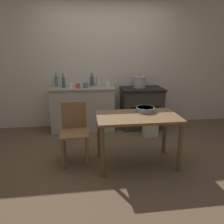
# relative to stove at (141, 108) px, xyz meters

# --- Properties ---
(ground_plane) EXTENTS (14.00, 14.00, 0.00)m
(ground_plane) POSITION_rel_stove_xyz_m (-0.71, -1.27, -0.42)
(ground_plane) COLOR brown
(wall_back) EXTENTS (8.00, 0.07, 2.55)m
(wall_back) POSITION_rel_stove_xyz_m (-0.71, 0.32, 0.86)
(wall_back) COLOR beige
(wall_back) RESTS_ON ground_plane
(counter_cabinet) EXTENTS (1.26, 0.53, 0.87)m
(counter_cabinet) POSITION_rel_stove_xyz_m (-1.20, 0.03, 0.02)
(counter_cabinet) COLOR #B2A893
(counter_cabinet) RESTS_ON ground_plane
(stove) EXTENTS (0.84, 0.60, 0.83)m
(stove) POSITION_rel_stove_xyz_m (0.00, 0.00, 0.00)
(stove) COLOR #38332D
(stove) RESTS_ON ground_plane
(work_table) EXTENTS (1.12, 0.65, 0.73)m
(work_table) POSITION_rel_stove_xyz_m (-0.45, -1.47, 0.20)
(work_table) COLOR brown
(work_table) RESTS_ON ground_plane
(chair) EXTENTS (0.41, 0.41, 0.87)m
(chair) POSITION_rel_stove_xyz_m (-1.32, -1.25, 0.06)
(chair) COLOR olive
(chair) RESTS_ON ground_plane
(flour_sack) EXTENTS (0.26, 0.18, 0.41)m
(flour_sack) POSITION_rel_stove_xyz_m (0.05, -0.50, -0.21)
(flour_sack) COLOR beige
(flour_sack) RESTS_ON ground_plane
(stock_pot) EXTENTS (0.26, 0.26, 0.25)m
(stock_pot) POSITION_rel_stove_xyz_m (-0.05, 0.05, 0.53)
(stock_pot) COLOR #A8A8AD
(stock_pot) RESTS_ON stove
(mixing_bowl_large) EXTENTS (0.26, 0.26, 0.07)m
(mixing_bowl_large) POSITION_rel_stove_xyz_m (-0.30, -1.31, 0.35)
(mixing_bowl_large) COLOR #93A8B2
(mixing_bowl_large) RESTS_ON work_table
(bottle_far_left) EXTENTS (0.07, 0.07, 0.21)m
(bottle_far_left) POSITION_rel_stove_xyz_m (-0.85, 0.21, 0.53)
(bottle_far_left) COLOR silver
(bottle_far_left) RESTS_ON counter_cabinet
(bottle_left) EXTENTS (0.06, 0.06, 0.27)m
(bottle_left) POSITION_rel_stove_xyz_m (-1.70, 0.19, 0.56)
(bottle_left) COLOR #517F5B
(bottle_left) RESTS_ON counter_cabinet
(bottle_mid_left) EXTENTS (0.06, 0.06, 0.27)m
(bottle_mid_left) POSITION_rel_stove_xyz_m (-1.55, 0.06, 0.55)
(bottle_mid_left) COLOR #3D5675
(bottle_mid_left) RESTS_ON counter_cabinet
(bottle_center_left) EXTENTS (0.07, 0.07, 0.26)m
(bottle_center_left) POSITION_rel_stove_xyz_m (-1.00, 0.14, 0.55)
(bottle_center_left) COLOR #3D5675
(bottle_center_left) RESTS_ON counter_cabinet
(cup_center) EXTENTS (0.08, 0.08, 0.09)m
(cup_center) POSITION_rel_stove_xyz_m (-0.70, -0.06, 0.50)
(cup_center) COLOR silver
(cup_center) RESTS_ON counter_cabinet
(cup_center_right) EXTENTS (0.09, 0.09, 0.09)m
(cup_center_right) POSITION_rel_stove_xyz_m (-1.13, -0.02, 0.50)
(cup_center_right) COLOR #4C6B99
(cup_center_right) RESTS_ON counter_cabinet
(cup_mid_right) EXTENTS (0.09, 0.09, 0.09)m
(cup_mid_right) POSITION_rel_stove_xyz_m (-1.40, -0.05, 0.49)
(cup_mid_right) COLOR silver
(cup_mid_right) RESTS_ON counter_cabinet
(cup_right) EXTENTS (0.09, 0.09, 0.09)m
(cup_right) POSITION_rel_stove_xyz_m (-1.27, -0.08, 0.50)
(cup_right) COLOR #B74C42
(cup_right) RESTS_ON counter_cabinet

